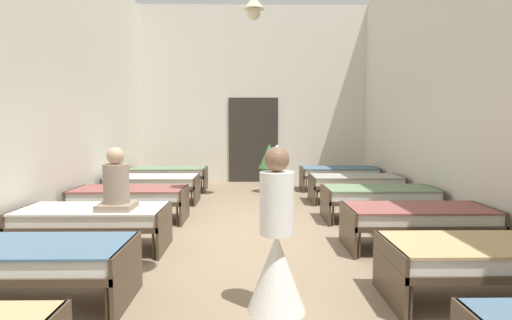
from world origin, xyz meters
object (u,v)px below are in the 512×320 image
(patient_seated_primary, at_px, (116,186))
(potted_plant, at_px, (269,163))
(bed_left_row_1, at_px, (25,259))
(bed_left_row_4, at_px, (153,182))
(bed_right_row_4, at_px, (355,182))
(bed_right_row_2, at_px, (418,217))
(bed_left_row_5, at_px, (168,173))
(bed_right_row_1, at_px, (489,257))
(bed_left_row_3, at_px, (130,196))
(bed_right_row_5, at_px, (339,173))
(bed_left_row_2, at_px, (93,218))
(bed_right_row_3, at_px, (379,195))
(nurse_near_aisle, at_px, (276,253))

(patient_seated_primary, relative_size, potted_plant, 0.67)
(potted_plant, bearing_deg, bed_left_row_1, -112.83)
(bed_left_row_4, distance_m, patient_seated_primary, 3.26)
(bed_right_row_4, bearing_deg, bed_left_row_1, -132.44)
(bed_left_row_4, relative_size, patient_seated_primary, 2.38)
(bed_right_row_2, distance_m, bed_left_row_5, 6.34)
(bed_right_row_1, bearing_deg, bed_left_row_3, 143.90)
(bed_right_row_1, bearing_deg, bed_left_row_4, 132.44)
(bed_left_row_1, bearing_deg, bed_right_row_1, 0.00)
(bed_right_row_1, bearing_deg, bed_right_row_5, 90.00)
(bed_left_row_2, height_order, bed_right_row_5, same)
(bed_left_row_2, height_order, potted_plant, potted_plant)
(bed_right_row_1, distance_m, bed_left_row_4, 6.34)
(bed_left_row_2, xyz_separation_m, potted_plant, (2.51, 4.41, 0.28))
(bed_left_row_4, xyz_separation_m, bed_right_row_5, (4.28, 1.56, 0.00))
(bed_right_row_4, distance_m, patient_seated_primary, 5.10)
(bed_left_row_3, xyz_separation_m, bed_right_row_3, (4.28, 0.00, 0.00))
(bed_right_row_4, height_order, potted_plant, potted_plant)
(bed_right_row_5, bearing_deg, bed_right_row_2, -90.00)
(bed_left_row_5, bearing_deg, potted_plant, -6.21)
(patient_seated_primary, height_order, potted_plant, patient_seated_primary)
(bed_left_row_1, height_order, bed_left_row_4, same)
(bed_left_row_2, distance_m, nurse_near_aisle, 2.86)
(bed_right_row_2, bearing_deg, bed_left_row_4, 143.90)
(bed_left_row_1, xyz_separation_m, potted_plant, (2.51, 5.97, 0.28))
(patient_seated_primary, bearing_deg, nurse_near_aisle, -39.48)
(bed_left_row_1, distance_m, bed_left_row_2, 1.56)
(bed_right_row_4, bearing_deg, bed_right_row_2, -90.00)
(bed_left_row_1, relative_size, bed_left_row_3, 1.00)
(bed_right_row_1, height_order, potted_plant, potted_plant)
(bed_right_row_1, xyz_separation_m, bed_right_row_4, (0.00, 4.68, 0.00))
(bed_left_row_1, height_order, potted_plant, potted_plant)
(bed_right_row_5, distance_m, potted_plant, 1.81)
(patient_seated_primary, bearing_deg, bed_left_row_2, 164.45)
(bed_right_row_2, distance_m, bed_right_row_4, 3.12)
(bed_left_row_3, relative_size, bed_left_row_4, 1.00)
(bed_left_row_3, bearing_deg, nurse_near_aisle, -54.86)
(bed_right_row_3, bearing_deg, bed_right_row_1, -90.00)
(bed_right_row_3, bearing_deg, bed_left_row_5, 143.90)
(bed_right_row_4, relative_size, potted_plant, 1.60)
(bed_right_row_1, height_order, bed_right_row_3, same)
(bed_left_row_2, relative_size, bed_right_row_2, 1.00)
(bed_left_row_1, distance_m, bed_left_row_4, 4.68)
(bed_right_row_1, distance_m, bed_left_row_3, 5.30)
(bed_right_row_3, relative_size, bed_left_row_4, 1.00)
(bed_left_row_1, relative_size, bed_left_row_4, 1.00)
(bed_left_row_2, distance_m, bed_right_row_2, 4.28)
(bed_left_row_1, height_order, bed_left_row_5, same)
(bed_right_row_5, distance_m, nurse_near_aisle, 6.68)
(bed_left_row_4, bearing_deg, bed_left_row_2, -90.00)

